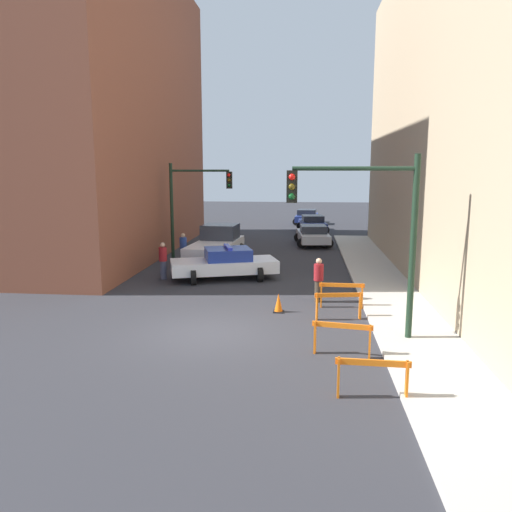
{
  "coord_description": "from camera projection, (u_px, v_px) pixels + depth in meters",
  "views": [
    {
      "loc": [
        2.88,
        -14.31,
        4.93
      ],
      "look_at": [
        0.79,
        6.85,
        1.18
      ],
      "focal_mm": 35.0,
      "sensor_mm": 36.0,
      "label": 1
    }
  ],
  "objects": [
    {
      "name": "building_corner_left",
      "position": [
        47.0,
        111.0,
        28.62
      ],
      "size": [
        14.0,
        20.0,
        16.35
      ],
      "color": "brown",
      "rests_on": "ground_plane"
    },
    {
      "name": "barrier_back",
      "position": [
        339.0,
        301.0,
        16.37
      ],
      "size": [
        1.59,
        0.39,
        0.9
      ],
      "rotation": [
        0.0,
        0.0,
        0.16
      ],
      "color": "orange",
      "rests_on": "ground_plane"
    },
    {
      "name": "parked_car_near",
      "position": [
        313.0,
        235.0,
        32.31
      ],
      "size": [
        2.54,
        4.45,
        1.31
      ],
      "rotation": [
        0.0,
        0.0,
        0.1
      ],
      "color": "silver",
      "rests_on": "ground_plane"
    },
    {
      "name": "pedestrian_sidewalk",
      "position": [
        319.0,
        279.0,
        18.5
      ],
      "size": [
        0.5,
        0.5,
        1.66
      ],
      "rotation": [
        0.0,
        0.0,
        2.16
      ],
      "color": "#382D23",
      "rests_on": "ground_plane"
    },
    {
      "name": "traffic_light_near",
      "position": [
        372.0,
        219.0,
        13.91
      ],
      "size": [
        3.64,
        0.35,
        5.2
      ],
      "color": "black",
      "rests_on": "sidewalk_right"
    },
    {
      "name": "barrier_front",
      "position": [
        373.0,
        372.0,
        10.68
      ],
      "size": [
        1.6,
        0.22,
        0.9
      ],
      "rotation": [
        0.0,
        0.0,
        -0.04
      ],
      "color": "orange",
      "rests_on": "ground_plane"
    },
    {
      "name": "traffic_light_far",
      "position": [
        191.0,
        197.0,
        27.07
      ],
      "size": [
        3.44,
        0.35,
        5.2
      ],
      "color": "black",
      "rests_on": "ground_plane"
    },
    {
      "name": "pedestrian_corner",
      "position": [
        183.0,
        249.0,
        25.54
      ],
      "size": [
        0.42,
        0.42,
        1.66
      ],
      "rotation": [
        0.0,
        0.0,
        1.38
      ],
      "color": "#382D23",
      "rests_on": "ground_plane"
    },
    {
      "name": "barrier_corner",
      "position": [
        342.0,
        291.0,
        17.75
      ],
      "size": [
        1.6,
        0.17,
        0.9
      ],
      "rotation": [
        0.0,
        0.0,
        -0.01
      ],
      "color": "orange",
      "rests_on": "ground_plane"
    },
    {
      "name": "sidewalk_right",
      "position": [
        417.0,
        337.0,
        14.55
      ],
      "size": [
        2.4,
        44.0,
        0.12
      ],
      "color": "#B2ADA3",
      "rests_on": "ground_plane"
    },
    {
      "name": "parked_car_mid",
      "position": [
        313.0,
        223.0,
        39.04
      ],
      "size": [
        2.56,
        4.46,
        1.31
      ],
      "rotation": [
        0.0,
        0.0,
        0.1
      ],
      "color": "navy",
      "rests_on": "ground_plane"
    },
    {
      "name": "barrier_mid",
      "position": [
        342.0,
        333.0,
        13.19
      ],
      "size": [
        1.59,
        0.4,
        0.9
      ],
      "rotation": [
        0.0,
        0.0,
        -0.16
      ],
      "color": "orange",
      "rests_on": "ground_plane"
    },
    {
      "name": "white_truck",
      "position": [
        217.0,
        245.0,
        26.61
      ],
      "size": [
        2.94,
        5.55,
        1.9
      ],
      "rotation": [
        0.0,
        0.0,
        -0.09
      ],
      "color": "silver",
      "rests_on": "ground_plane"
    },
    {
      "name": "parked_car_far",
      "position": [
        307.0,
        216.0,
        44.66
      ],
      "size": [
        2.49,
        4.43,
        1.31
      ],
      "rotation": [
        0.0,
        0.0,
        -0.08
      ],
      "color": "navy",
      "rests_on": "ground_plane"
    },
    {
      "name": "traffic_cone",
      "position": [
        279.0,
        303.0,
        17.27
      ],
      "size": [
        0.36,
        0.36,
        0.66
      ],
      "color": "black",
      "rests_on": "ground_plane"
    },
    {
      "name": "ground_plane",
      "position": [
        208.0,
        333.0,
        15.16
      ],
      "size": [
        120.0,
        120.0,
        0.0
      ],
      "primitive_type": "plane",
      "color": "#2D2D33"
    },
    {
      "name": "police_car",
      "position": [
        225.0,
        263.0,
        22.36
      ],
      "size": [
        5.04,
        3.19,
        1.52
      ],
      "rotation": [
        0.0,
        0.0,
        1.88
      ],
      "color": "white",
      "rests_on": "ground_plane"
    },
    {
      "name": "pedestrian_crossing",
      "position": [
        163.0,
        260.0,
        22.38
      ],
      "size": [
        0.38,
        0.38,
        1.66
      ],
      "rotation": [
        0.0,
        0.0,
        3.08
      ],
      "color": "#474C66",
      "rests_on": "ground_plane"
    }
  ]
}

